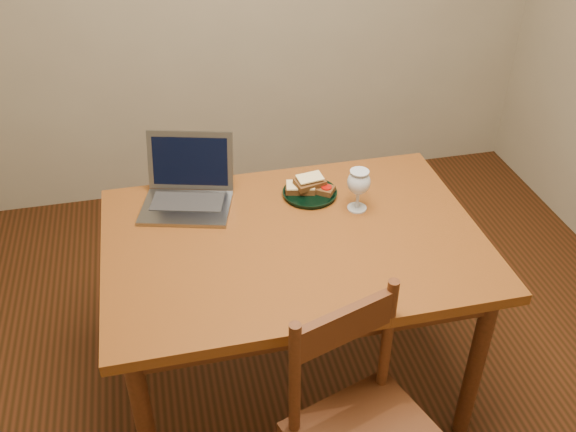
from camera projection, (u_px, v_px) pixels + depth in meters
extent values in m
cube|color=black|center=(323.00, 385.00, 2.63)|extent=(3.20, 3.20, 0.02)
cube|color=#532E0D|center=(294.00, 242.00, 2.22)|extent=(1.30, 0.90, 0.04)
cylinder|color=#3C200C|center=(146.00, 427.00, 2.04)|extent=(0.06, 0.06, 0.70)
cylinder|color=#3C200C|center=(475.00, 366.00, 2.25)|extent=(0.06, 0.06, 0.70)
cylinder|color=#3C200C|center=(137.00, 278.00, 2.63)|extent=(0.06, 0.06, 0.70)
cylinder|color=#3C200C|center=(399.00, 240.00, 2.84)|extent=(0.06, 0.06, 0.70)
cube|color=#3C200C|center=(345.00, 325.00, 1.81)|extent=(0.32, 0.13, 0.12)
cylinder|color=black|center=(310.00, 193.00, 2.42)|extent=(0.21, 0.21, 0.02)
cube|color=slate|center=(186.00, 208.00, 2.34)|extent=(0.37, 0.30, 0.01)
cube|color=slate|center=(190.00, 160.00, 2.40)|extent=(0.33, 0.15, 0.22)
cube|color=black|center=(190.00, 160.00, 2.40)|extent=(0.28, 0.12, 0.18)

